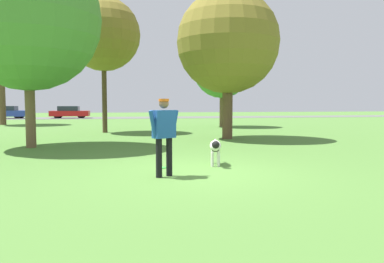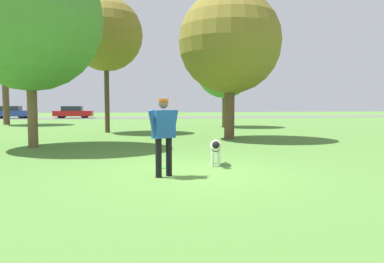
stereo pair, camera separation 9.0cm
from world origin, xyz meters
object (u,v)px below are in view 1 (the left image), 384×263
(frisbee, at_px, (161,168))
(tree_near_right, at_px, (228,42))
(person, at_px, (164,130))
(dog, at_px, (215,147))
(parked_car_red, at_px, (70,112))
(tree_near_left, at_px, (27,18))
(tree_far_right, at_px, (222,69))
(tree_far_left, at_px, (0,46))
(parked_car_blue, at_px, (7,112))
(tree_mid_center, at_px, (103,34))

(frisbee, bearing_deg, tree_near_right, 62.16)
(frisbee, bearing_deg, person, -93.17)
(dog, xyz_separation_m, parked_car_red, (-7.61, 32.98, 0.19))
(tree_near_left, height_order, parked_car_red, tree_near_left)
(tree_far_right, height_order, parked_car_red, tree_far_right)
(tree_far_left, bearing_deg, tree_near_right, -46.56)
(dog, bearing_deg, parked_car_blue, -143.43)
(person, bearing_deg, tree_near_right, 37.45)
(frisbee, bearing_deg, tree_far_right, 69.53)
(person, height_order, parked_car_blue, person)
(parked_car_blue, bearing_deg, tree_mid_center, -63.01)
(tree_far_left, bearing_deg, parked_car_red, 75.64)
(person, distance_m, tree_far_right, 17.66)
(dog, xyz_separation_m, tree_mid_center, (-3.11, 11.53, 4.72))
(person, bearing_deg, tree_far_left, 85.49)
(person, height_order, dog, person)
(tree_far_left, relative_size, tree_near_right, 1.22)
(dog, bearing_deg, tree_mid_center, -151.06)
(parked_car_blue, bearing_deg, tree_far_left, -75.30)
(tree_mid_center, bearing_deg, tree_near_left, -109.21)
(dog, relative_size, parked_car_blue, 0.28)
(dog, bearing_deg, frisbee, -70.78)
(tree_far_right, relative_size, parked_car_blue, 1.44)
(dog, relative_size, tree_mid_center, 0.15)
(tree_near_right, bearing_deg, tree_far_right, 76.24)
(frisbee, relative_size, parked_car_blue, 0.06)
(person, bearing_deg, parked_car_red, 72.60)
(tree_far_right, bearing_deg, dog, -106.00)
(frisbee, distance_m, tree_far_left, 23.49)
(person, distance_m, tree_near_left, 8.13)
(tree_near_right, relative_size, parked_car_blue, 1.62)
(person, bearing_deg, dog, 12.86)
(person, xyz_separation_m, parked_car_red, (-6.19, 34.20, -0.33))
(parked_car_blue, height_order, parked_car_red, parked_car_blue)
(person, xyz_separation_m, tree_far_right, (5.79, 16.44, 2.83))
(person, relative_size, tree_near_left, 0.24)
(tree_far_left, relative_size, parked_car_blue, 1.97)
(frisbee, height_order, parked_car_blue, parked_car_blue)
(frisbee, relative_size, tree_far_right, 0.04)
(tree_mid_center, height_order, parked_car_blue, tree_mid_center)
(tree_mid_center, bearing_deg, tree_near_right, -40.93)
(frisbee, relative_size, tree_mid_center, 0.03)
(tree_near_left, bearing_deg, parked_car_blue, 106.80)
(tree_far_right, bearing_deg, parked_car_blue, 135.29)
(dog, distance_m, tree_far_left, 23.86)
(tree_near_left, xyz_separation_m, parked_car_red, (-2.21, 28.02, -3.82))
(tree_far_left, bearing_deg, frisbee, -65.63)
(tree_far_left, xyz_separation_m, tree_mid_center, (7.66, -9.11, -0.51))
(parked_car_red, bearing_deg, dog, -75.19)
(frisbee, xyz_separation_m, tree_near_right, (3.67, 6.96, 4.17))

